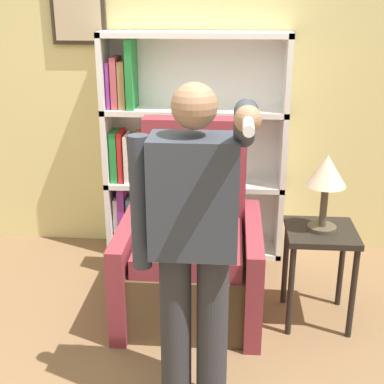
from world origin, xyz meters
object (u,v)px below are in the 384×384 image
(side_table, at_px, (320,247))
(table_lamp, at_px, (326,176))
(person_standing, at_px, (193,239))
(bookcase, at_px, (176,150))
(armchair, at_px, (191,254))

(side_table, height_order, table_lamp, table_lamp)
(person_standing, height_order, table_lamp, person_standing)
(person_standing, bearing_deg, bookcase, 98.64)
(bookcase, xyz_separation_m, person_standing, (0.26, -1.74, 0.08))
(armchair, height_order, person_standing, person_standing)
(armchair, height_order, side_table, armchair)
(armchair, bearing_deg, table_lamp, -8.00)
(person_standing, bearing_deg, side_table, 48.85)
(armchair, relative_size, side_table, 1.94)
(side_table, xyz_separation_m, table_lamp, (0.00, -0.00, 0.46))
(person_standing, bearing_deg, armchair, 95.14)
(armchair, distance_m, side_table, 0.81)
(bookcase, xyz_separation_m, armchair, (0.18, -0.82, -0.46))
(person_standing, distance_m, side_table, 1.15)
(armchair, xyz_separation_m, person_standing, (0.08, -0.92, 0.54))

